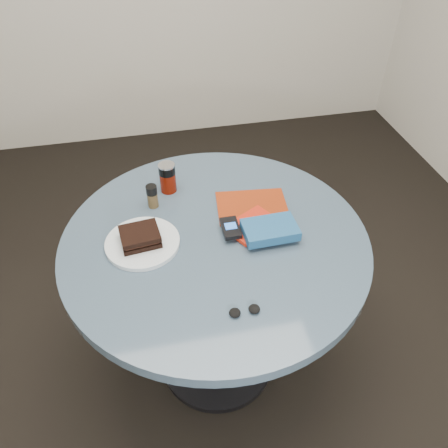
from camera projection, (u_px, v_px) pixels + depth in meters
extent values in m
plane|color=black|center=(217.00, 360.00, 1.92)|extent=(4.00, 4.00, 0.00)
cylinder|color=black|center=(217.00, 358.00, 1.91)|extent=(0.48, 0.48, 0.03)
cylinder|color=black|center=(216.00, 308.00, 1.67)|extent=(0.11, 0.11, 0.68)
cylinder|color=#334555|center=(215.00, 241.00, 1.43)|extent=(1.00, 1.00, 0.04)
cylinder|color=silver|center=(143.00, 243.00, 1.39)|extent=(0.31, 0.31, 0.02)
cube|color=black|center=(141.00, 240.00, 1.37)|extent=(0.13, 0.11, 0.02)
cube|color=#3A1E16|center=(140.00, 237.00, 1.37)|extent=(0.12, 0.10, 0.01)
cube|color=black|center=(140.00, 234.00, 1.36)|extent=(0.13, 0.11, 0.02)
cylinder|color=#641205|center=(168.00, 182.00, 1.58)|extent=(0.06, 0.06, 0.08)
cylinder|color=black|center=(167.00, 170.00, 1.54)|extent=(0.06, 0.06, 0.03)
cylinder|color=silver|center=(166.00, 165.00, 1.53)|extent=(0.06, 0.06, 0.01)
cylinder|color=#49391F|center=(153.00, 200.00, 1.52)|extent=(0.04, 0.04, 0.06)
cylinder|color=black|center=(151.00, 190.00, 1.49)|extent=(0.05, 0.05, 0.03)
cube|color=maroon|center=(252.00, 206.00, 1.53)|extent=(0.26, 0.21, 0.00)
cube|color=#AA1F0D|center=(252.00, 225.00, 1.44)|extent=(0.20, 0.18, 0.01)
cube|color=navy|center=(270.00, 230.00, 1.39)|extent=(0.17, 0.12, 0.03)
cube|color=black|center=(231.00, 228.00, 1.41)|extent=(0.06, 0.10, 0.02)
cube|color=blue|center=(231.00, 226.00, 1.40)|extent=(0.04, 0.03, 0.00)
ellipsoid|color=black|center=(235.00, 313.00, 1.18)|extent=(0.03, 0.03, 0.02)
ellipsoid|color=black|center=(254.00, 309.00, 1.19)|extent=(0.03, 0.03, 0.02)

